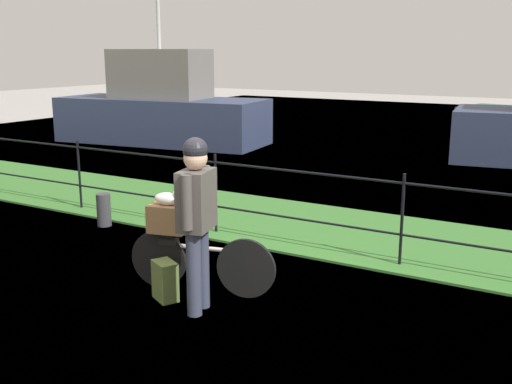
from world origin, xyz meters
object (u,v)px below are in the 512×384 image
object	(u,v)px
wooden_crate	(168,218)
mooring_bollard	(104,210)
moored_boat_mid	(161,109)
bicycle_main	(200,262)
backpack_on_paving	(165,281)
terrier_dog	(170,198)
cyclist_person	(197,210)

from	to	relation	value
wooden_crate	mooring_bollard	distance (m)	2.71
mooring_bollard	moored_boat_mid	xyz separation A→B (m)	(-4.48, 6.80, 0.68)
bicycle_main	mooring_bollard	world-z (taller)	bicycle_main
backpack_on_paving	moored_boat_mid	size ratio (longest dim) A/B	0.07
bicycle_main	wooden_crate	distance (m)	0.55
terrier_dog	backpack_on_paving	size ratio (longest dim) A/B	0.81
bicycle_main	mooring_bollard	xyz separation A→B (m)	(-2.61, 1.29, -0.09)
terrier_dog	moored_boat_mid	bearing A→B (deg)	129.70
bicycle_main	terrier_dog	bearing A→B (deg)	-166.65
bicycle_main	backpack_on_paving	distance (m)	0.41
wooden_crate	moored_boat_mid	distance (m)	10.61
moored_boat_mid	mooring_bollard	bearing A→B (deg)	-56.64
terrier_dog	mooring_bollard	xyz separation A→B (m)	(-2.30, 1.37, -0.75)
mooring_bollard	backpack_on_paving	bearing A→B (deg)	-33.97
terrier_dog	cyclist_person	size ratio (longest dim) A/B	0.19
mooring_bollard	cyclist_person	bearing A→B (deg)	-30.41
backpack_on_paving	moored_boat_mid	world-z (taller)	moored_boat_mid
bicycle_main	terrier_dog	world-z (taller)	terrier_dog
wooden_crate	moored_boat_mid	xyz separation A→B (m)	(-6.76, 8.17, 0.15)
wooden_crate	moored_boat_mid	bearing A→B (deg)	129.58
cyclist_person	mooring_bollard	xyz separation A→B (m)	(-2.88, 1.69, -0.77)
cyclist_person	bicycle_main	bearing A→B (deg)	123.98
terrier_dog	backpack_on_paving	distance (m)	0.84
cyclist_person	mooring_bollard	bearing A→B (deg)	149.59
wooden_crate	terrier_dog	world-z (taller)	terrier_dog
mooring_bollard	moored_boat_mid	world-z (taller)	moored_boat_mid
bicycle_main	moored_boat_mid	xyz separation A→B (m)	(-7.09, 8.09, 0.58)
cyclist_person	backpack_on_paving	world-z (taller)	cyclist_person
terrier_dog	moored_boat_mid	xyz separation A→B (m)	(-6.78, 8.17, -0.07)
terrier_dog	backpack_on_paving	bearing A→B (deg)	-64.46
terrier_dog	wooden_crate	bearing A→B (deg)	-166.65
cyclist_person	moored_boat_mid	size ratio (longest dim) A/B	0.29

